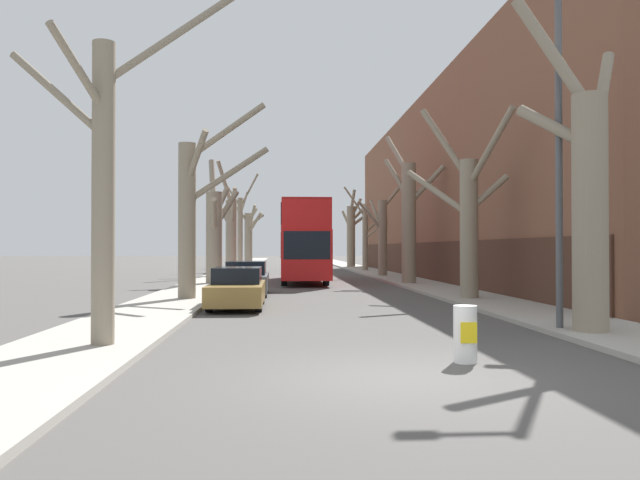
{
  "coord_description": "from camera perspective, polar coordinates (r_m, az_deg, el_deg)",
  "views": [
    {
      "loc": [
        -1.75,
        -9.17,
        1.93
      ],
      "look_at": [
        0.15,
        20.96,
        2.34
      ],
      "focal_mm": 35.0,
      "sensor_mm": 36.0,
      "label": 1
    }
  ],
  "objects": [
    {
      "name": "ground_plane",
      "position": [
        9.53,
        7.24,
        -12.45
      ],
      "size": [
        300.0,
        300.0,
        0.0
      ],
      "primitive_type": "plane",
      "color": "#4C4947"
    },
    {
      "name": "sidewalk_left",
      "position": [
        59.32,
        -7.31,
        -2.58
      ],
      "size": [
        2.76,
        120.0,
        0.12
      ],
      "primitive_type": "cube",
      "color": "#A39E93",
      "rests_on": "ground"
    },
    {
      "name": "sidewalk_right",
      "position": [
        59.65,
        3.45,
        -2.57
      ],
      "size": [
        2.76,
        120.0,
        0.12
      ],
      "primitive_type": "cube",
      "color": "#A39E93",
      "rests_on": "ground"
    },
    {
      "name": "building_facade_right",
      "position": [
        42.1,
        15.44,
        4.43
      ],
      "size": [
        10.08,
        48.68,
        11.48
      ],
      "color": "brown",
      "rests_on": "ground"
    },
    {
      "name": "street_tree_left_0",
      "position": [
        12.57,
        -19.03,
        5.8
      ],
      "size": [
        4.41,
        2.58,
        7.39
      ],
      "color": "gray",
      "rests_on": "ground"
    },
    {
      "name": "street_tree_left_1",
      "position": [
        23.2,
        -11.59,
        2.61
      ],
      "size": [
        3.3,
        1.87,
        7.29
      ],
      "color": "gray",
      "rests_on": "ground"
    },
    {
      "name": "street_tree_left_2",
      "position": [
        33.42,
        -9.59,
        0.83
      ],
      "size": [
        1.74,
        3.64,
        6.85
      ],
      "color": "gray",
      "rests_on": "ground"
    },
    {
      "name": "street_tree_left_3",
      "position": [
        43.41,
        -8.21,
        0.8
      ],
      "size": [
        2.18,
        3.36,
        7.89
      ],
      "color": "gray",
      "rests_on": "ground"
    },
    {
      "name": "street_tree_left_4",
      "position": [
        53.63,
        -7.29,
        0.99
      ],
      "size": [
        3.04,
        1.52,
        8.27
      ],
      "color": "gray",
      "rests_on": "ground"
    },
    {
      "name": "street_tree_left_5",
      "position": [
        63.63,
        -6.5,
        0.4
      ],
      "size": [
        3.1,
        2.87,
        6.34
      ],
      "color": "gray",
      "rests_on": "ground"
    },
    {
      "name": "street_tree_right_0",
      "position": [
        14.97,
        23.22,
        3.78
      ],
      "size": [
        2.76,
        1.71,
        7.67
      ],
      "color": "gray",
      "rests_on": "ground"
    },
    {
      "name": "street_tree_right_1",
      "position": [
        23.63,
        13.32,
        2.14
      ],
      "size": [
        3.22,
        5.21,
        7.29
      ],
      "color": "gray",
      "rests_on": "ground"
    },
    {
      "name": "street_tree_right_2",
      "position": [
        33.41,
        8.08,
        2.15
      ],
      "size": [
        3.03,
        2.82,
        8.26
      ],
      "color": "gray",
      "rests_on": "ground"
    },
    {
      "name": "street_tree_right_3",
      "position": [
        42.39,
        5.66,
        0.65
      ],
      "size": [
        3.4,
        2.44,
        6.32
      ],
      "color": "gray",
      "rests_on": "ground"
    },
    {
      "name": "street_tree_right_4",
      "position": [
        52.31,
        4.17,
        0.36
      ],
      "size": [
        3.57,
        4.1,
        7.1
      ],
      "color": "gray",
      "rests_on": "ground"
    },
    {
      "name": "street_tree_right_5",
      "position": [
        62.1,
        2.95,
        0.71
      ],
      "size": [
        3.77,
        2.45,
        7.72
      ],
      "color": "gray",
      "rests_on": "ground"
    },
    {
      "name": "double_decker_bus",
      "position": [
        35.67,
        -1.57,
        0.16
      ],
      "size": [
        2.54,
        11.05,
        4.44
      ],
      "color": "red",
      "rests_on": "ground"
    },
    {
      "name": "parked_car_0",
      "position": [
        20.47,
        -7.58,
        -4.41
      ],
      "size": [
        1.71,
        4.42,
        1.31
      ],
      "color": "olive",
      "rests_on": "ground"
    },
    {
      "name": "parked_car_1",
      "position": [
        25.84,
        -6.75,
        -3.57
      ],
      "size": [
        1.77,
        4.35,
        1.4
      ],
      "color": "#4C5156",
      "rests_on": "ground"
    },
    {
      "name": "lamp_post",
      "position": [
        15.52,
        20.68,
        10.56
      ],
      "size": [
        1.4,
        0.2,
        9.0
      ],
      "color": "#4C4F54",
      "rests_on": "ground"
    },
    {
      "name": "traffic_bollard",
      "position": [
        10.92,
        13.14,
        -8.37
      ],
      "size": [
        0.4,
        0.41,
        0.96
      ],
      "color": "white",
      "rests_on": "ground"
    }
  ]
}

